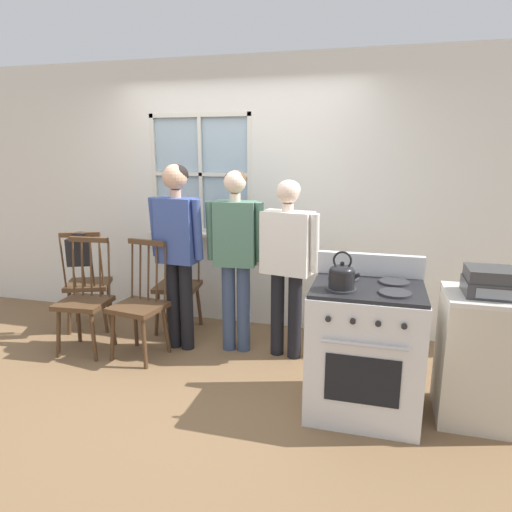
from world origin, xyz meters
The scene contains 15 objects.
ground_plane centered at (0.00, 0.00, 0.00)m, with size 16.00×16.00×0.00m, color brown.
wall_back centered at (0.02, 1.40, 1.34)m, with size 6.40×0.16×2.70m.
chair_by_window centered at (-1.46, 0.79, 0.47)m, with size 0.54×0.53×1.04m.
chair_near_wall centered at (-0.55, 1.00, 0.47)m, with size 0.46×0.45×1.04m.
chair_center_cluster centered at (-0.62, 0.35, 0.47)m, with size 0.47×0.46×1.04m.
chair_near_stove centered at (-1.16, 0.32, 0.47)m, with size 0.45×0.44×1.04m.
person_elderly_left centered at (-0.35, 0.60, 1.04)m, with size 0.51×0.24×1.70m.
person_teen_center centered at (0.17, 0.69, 0.99)m, with size 0.52×0.24×1.64m.
person_adult_right centered at (0.63, 0.69, 0.95)m, with size 0.59×0.29×1.57m.
stove centered at (1.34, -0.03, 0.47)m, with size 0.76×0.68×1.08m.
kettle centered at (1.17, -0.16, 1.02)m, with size 0.21×0.17×0.25m.
potted_plant centered at (-0.16, 1.31, 1.04)m, with size 0.12×0.12×0.24m.
handbag centered at (-1.36, 0.58, 0.87)m, with size 0.24×0.24×0.31m.
side_counter centered at (2.11, 0.08, 0.45)m, with size 0.55×0.50×0.90m.
stereo centered at (2.11, 0.06, 0.99)m, with size 0.34×0.29×0.18m.
Camera 1 is at (1.38, -3.06, 1.83)m, focal length 32.00 mm.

